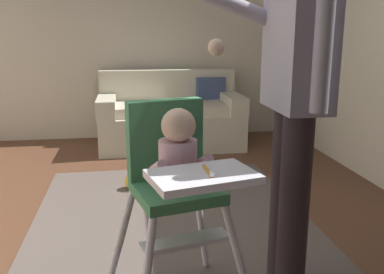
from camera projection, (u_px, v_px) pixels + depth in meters
ground at (151, 252)px, 2.66m from camera, size 5.61×7.40×0.10m
wall_far at (133, 31)px, 5.15m from camera, size 4.81×0.06×2.63m
area_rug at (176, 237)px, 2.74m from camera, size 1.94×2.90×0.01m
couch at (171, 117)px, 4.94m from camera, size 1.63×0.86×0.86m
high_chair at (176, 170)px, 1.90m from camera, size 0.72×0.82×1.00m
adult_standing at (294, 106)px, 1.90m from camera, size 0.51×0.50×1.71m
toy_ball at (221, 172)px, 3.70m from camera, size 0.21×0.21×0.21m
toy_ball_second at (133, 181)px, 3.58m from camera, size 0.14×0.14×0.14m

